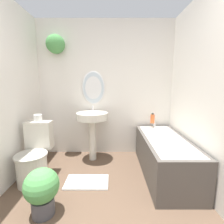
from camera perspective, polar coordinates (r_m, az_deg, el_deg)
wall_back at (r=2.99m, az=-3.42°, el=9.09°), size 2.51×0.31×2.40m
wall_right at (r=2.08m, az=32.65°, el=5.55°), size 0.06×2.54×2.40m
toilet at (r=2.50m, az=-25.45°, el=-14.34°), size 0.40×0.56×0.77m
pedestal_sink at (r=2.76m, az=-6.82°, el=-3.59°), size 0.53×0.53×0.93m
bathtub at (r=2.54m, az=18.06°, el=-14.27°), size 0.60×1.42×0.61m
shampoo_bottle at (r=2.96m, az=14.22°, el=-2.26°), size 0.07×0.07×0.18m
potted_plant at (r=1.90m, az=-23.27°, el=-23.63°), size 0.34×0.34×0.49m
bath_mat at (r=2.38m, az=-8.65°, el=-23.12°), size 0.57×0.33×0.02m
toilet_paper_roll at (r=2.52m, az=-24.43°, el=-1.93°), size 0.11×0.11×0.10m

